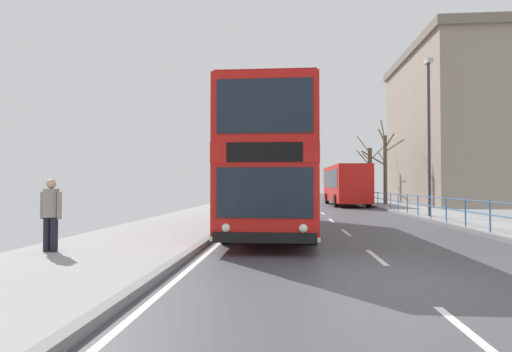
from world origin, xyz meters
TOP-DOWN VIEW (x-y plane):
  - ground at (-0.72, -0.00)m, footprint 15.80×140.00m
  - double_decker_bus_main at (-2.55, 7.67)m, footprint 2.72×10.79m
  - background_bus_far_lane at (2.66, 26.52)m, footprint 2.80×9.41m
  - pedestrian_railing_far_kerb at (4.45, 13.84)m, footprint 0.05×32.44m
  - pedestrian_companion at (-7.39, 1.93)m, footprint 0.55×0.38m
  - street_lamp_far_side at (4.88, 13.41)m, footprint 0.28×0.60m
  - bare_tree_far_00 at (5.79, 26.37)m, footprint 3.52×2.00m
  - bare_tree_far_01 at (6.19, 34.39)m, footprint 3.00×2.17m
  - background_building_00 at (14.53, 29.31)m, footprint 12.59×15.76m

SIDE VIEW (x-z plane):
  - ground at x=-0.72m, z-range -0.06..0.14m
  - pedestrian_railing_far_kerb at x=4.45m, z-range 0.31..1.33m
  - pedestrian_companion at x=-7.39m, z-range 0.24..1.89m
  - background_bus_far_lane at x=2.66m, z-range 0.14..3.33m
  - double_decker_bus_main at x=-2.55m, z-range 0.11..4.49m
  - bare_tree_far_01 at x=6.19m, z-range -0.30..6.15m
  - bare_tree_far_00 at x=5.79m, z-range -0.23..6.75m
  - street_lamp_far_side at x=4.88m, z-range 0.75..8.43m
  - background_building_00 at x=14.53m, z-range 0.03..13.44m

